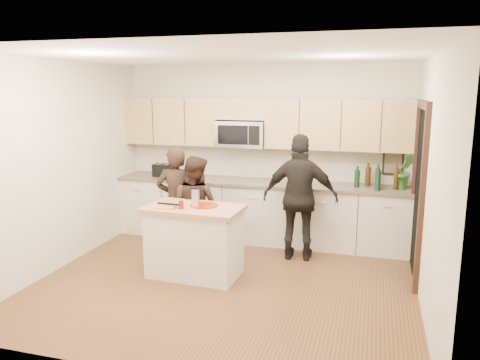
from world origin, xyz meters
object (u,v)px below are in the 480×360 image
(island, at_px, (195,241))
(woman_right, at_px, (300,198))
(toaster, at_px, (164,170))
(woman_left, at_px, (177,201))
(woman_center, at_px, (195,208))

(island, bearing_deg, woman_right, 41.55)
(toaster, bearing_deg, island, -53.92)
(island, distance_m, woman_left, 0.89)
(woman_left, height_order, woman_right, woman_right)
(woman_right, bearing_deg, woman_center, 12.29)
(island, xyz_separation_m, woman_right, (1.18, 0.96, 0.42))
(toaster, relative_size, woman_center, 0.22)
(island, height_order, woman_right, woman_right)
(toaster, relative_size, woman_left, 0.20)
(woman_center, distance_m, woman_right, 1.45)
(woman_left, bearing_deg, island, 116.04)
(island, height_order, woman_center, woman_center)
(island, height_order, toaster, toaster)
(woman_center, height_order, woman_right, woman_right)
(woman_left, distance_m, woman_center, 0.33)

